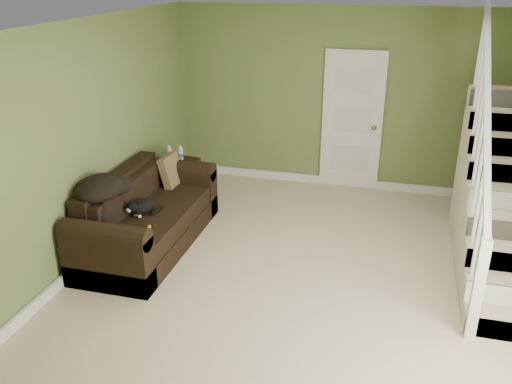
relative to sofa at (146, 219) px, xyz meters
The scene contains 15 objects.
floor 2.06m from the sofa, ahead, with size 5.00×5.50×0.01m, color tan.
ceiling 3.05m from the sofa, ahead, with size 5.00×5.50×0.01m, color white.
wall_back 3.36m from the sofa, 51.18° to the left, with size 5.00×0.04×2.60m, color olive.
wall_front 3.74m from the sofa, 56.01° to the right, with size 5.00×0.04×2.60m, color olive.
wall_left 1.11m from the sofa, 153.30° to the right, with size 0.04×5.50×2.60m, color olive.
baseboard_back 3.21m from the sofa, 50.84° to the left, with size 5.00×0.04×0.12m, color white.
baseboard_left 0.58m from the sofa, 151.79° to the right, with size 0.04×5.50×0.12m, color white.
door 3.32m from the sofa, 49.31° to the left, with size 0.86×0.12×2.02m.
staircase 4.09m from the sofa, 10.23° to the left, with size 1.00×2.51×2.82m.
sofa is the anchor object (origin of this frame).
side_table 1.32m from the sofa, 95.92° to the left, with size 0.54×0.54×0.82m.
cat 0.29m from the sofa, 69.33° to the right, with size 0.29×0.49×0.23m.
banana 0.61m from the sofa, 59.75° to the right, with size 0.05×0.17×0.05m, color yellow.
throw_pillow 0.86m from the sofa, 89.90° to the left, with size 0.10×0.40×0.40m, color #4D331F.
throw_blanket 0.79m from the sofa, 117.89° to the right, with size 0.48×0.63×0.26m, color black.
Camera 1 is at (0.73, -4.96, 3.10)m, focal length 38.00 mm.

